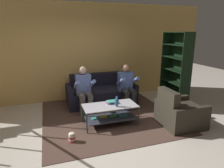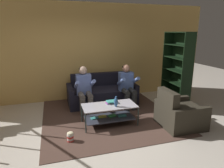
# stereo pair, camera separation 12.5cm
# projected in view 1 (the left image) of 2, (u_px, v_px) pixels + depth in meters

# --- Properties ---
(ground) EXTENTS (16.80, 16.80, 0.00)m
(ground) POSITION_uv_depth(u_px,v_px,m) (99.00, 134.00, 4.15)
(ground) COLOR beige
(back_partition) EXTENTS (8.40, 0.12, 2.90)m
(back_partition) POSITION_uv_depth(u_px,v_px,m) (77.00, 53.00, 6.03)
(back_partition) COLOR tan
(back_partition) RESTS_ON ground
(couch) EXTENTS (1.97, 0.94, 0.84)m
(couch) POSITION_uv_depth(u_px,v_px,m) (101.00, 93.00, 5.92)
(couch) COLOR black
(couch) RESTS_ON ground
(person_seated_left) EXTENTS (0.50, 0.58, 1.21)m
(person_seated_left) POSITION_uv_depth(u_px,v_px,m) (84.00, 88.00, 5.14)
(person_seated_left) COLOR #5B544E
(person_seated_left) RESTS_ON ground
(person_seated_right) EXTENTS (0.50, 0.58, 1.19)m
(person_seated_right) POSITION_uv_depth(u_px,v_px,m) (127.00, 84.00, 5.50)
(person_seated_right) COLOR #2C2D2E
(person_seated_right) RESTS_ON ground
(coffee_table) EXTENTS (1.21, 0.58, 0.46)m
(coffee_table) POSITION_uv_depth(u_px,v_px,m) (110.00, 112.00, 4.54)
(coffee_table) COLOR #B8B3BB
(coffee_table) RESTS_ON ground
(area_rug) EXTENTS (3.16, 3.40, 0.01)m
(area_rug) POSITION_uv_depth(u_px,v_px,m) (106.00, 113.00, 5.19)
(area_rug) COLOR #4D362D
(area_rug) RESTS_ON ground
(vase) EXTENTS (0.09, 0.09, 0.24)m
(vase) POSITION_uv_depth(u_px,v_px,m) (117.00, 102.00, 4.39)
(vase) COLOR #2C568A
(vase) RESTS_ON coffee_table
(book_stack) EXTENTS (0.26, 0.18, 0.06)m
(book_stack) POSITION_uv_depth(u_px,v_px,m) (112.00, 102.00, 4.62)
(book_stack) COLOR #8F3995
(book_stack) RESTS_ON coffee_table
(bookshelf) EXTENTS (0.36, 1.03, 2.06)m
(bookshelf) POSITION_uv_depth(u_px,v_px,m) (175.00, 77.00, 5.65)
(bookshelf) COLOR black
(bookshelf) RESTS_ON ground
(armchair) EXTENTS (0.89, 0.87, 0.87)m
(armchair) POSITION_uv_depth(u_px,v_px,m) (179.00, 113.00, 4.49)
(armchair) COLOR #2E291F
(armchair) RESTS_ON ground
(popcorn_tub) EXTENTS (0.13, 0.13, 0.20)m
(popcorn_tub) POSITION_uv_depth(u_px,v_px,m) (72.00, 137.00, 3.84)
(popcorn_tub) COLOR red
(popcorn_tub) RESTS_ON ground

